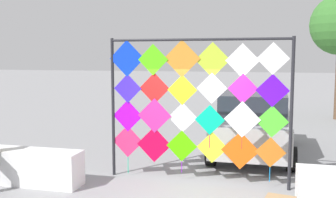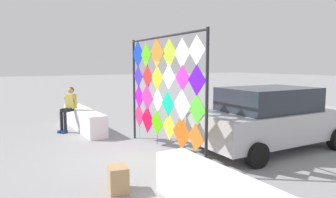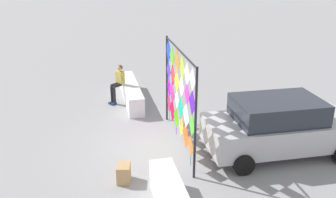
{
  "view_description": "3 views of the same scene",
  "coord_description": "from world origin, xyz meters",
  "px_view_note": "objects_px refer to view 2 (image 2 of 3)",
  "views": [
    {
      "loc": [
        1.57,
        -7.72,
        2.79
      ],
      "look_at": [
        -0.36,
        0.08,
        1.9
      ],
      "focal_mm": 41.87,
      "sensor_mm": 36.0,
      "label": 1
    },
    {
      "loc": [
        7.14,
        -3.35,
        2.42
      ],
      "look_at": [
        0.61,
        0.52,
        1.55
      ],
      "focal_mm": 32.41,
      "sensor_mm": 36.0,
      "label": 2
    },
    {
      "loc": [
        10.23,
        -1.99,
        5.62
      ],
      "look_at": [
        -0.33,
        0.4,
        1.42
      ],
      "focal_mm": 38.29,
      "sensor_mm": 36.0,
      "label": 3
    }
  ],
  "objects_px": {
    "seated_vendor": "(69,105)",
    "cardboard_box_large": "(118,179)",
    "kite_display_rack": "(162,86)",
    "parked_car": "(271,118)"
  },
  "relations": [
    {
      "from": "kite_display_rack",
      "to": "seated_vendor",
      "type": "distance_m",
      "value": 4.5
    },
    {
      "from": "seated_vendor",
      "to": "kite_display_rack",
      "type": "bearing_deg",
      "value": 20.47
    },
    {
      "from": "seated_vendor",
      "to": "cardboard_box_large",
      "type": "bearing_deg",
      "value": -4.11
    },
    {
      "from": "seated_vendor",
      "to": "cardboard_box_large",
      "type": "distance_m",
      "value": 5.95
    },
    {
      "from": "seated_vendor",
      "to": "parked_car",
      "type": "distance_m",
      "value": 6.93
    },
    {
      "from": "seated_vendor",
      "to": "cardboard_box_large",
      "type": "relative_size",
      "value": 3.21
    },
    {
      "from": "cardboard_box_large",
      "to": "parked_car",
      "type": "bearing_deg",
      "value": 96.52
    },
    {
      "from": "kite_display_rack",
      "to": "parked_car",
      "type": "relative_size",
      "value": 0.87
    },
    {
      "from": "parked_car",
      "to": "cardboard_box_large",
      "type": "relative_size",
      "value": 9.25
    },
    {
      "from": "parked_car",
      "to": "kite_display_rack",
      "type": "bearing_deg",
      "value": -112.76
    }
  ]
}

